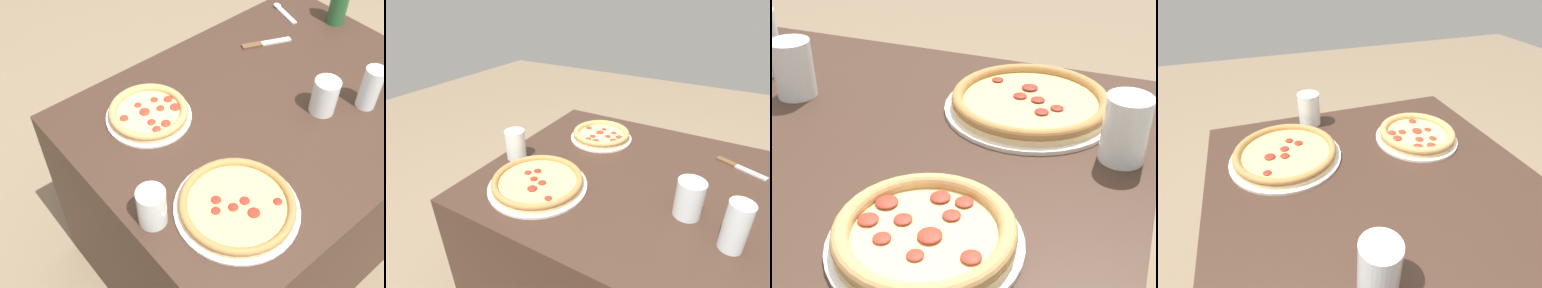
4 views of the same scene
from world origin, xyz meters
TOP-DOWN VIEW (x-y plane):
  - pizza_pepperoni at (-0.33, 0.21)m, footprint 0.27×0.27m
  - pizza_margherita at (-0.36, -0.22)m, footprint 0.34×0.34m
  - glass_iced_tea at (-0.55, -0.11)m, footprint 0.08×0.08m
  - glass_water at (0.11, -0.12)m, footprint 0.08×0.08m

SIDE VIEW (x-z plane):
  - pizza_margherita at x=-0.36m, z-range 0.77..0.81m
  - pizza_pepperoni at x=-0.33m, z-range 0.77..0.81m
  - glass_water at x=0.11m, z-range 0.77..0.88m
  - glass_iced_tea at x=-0.55m, z-range 0.77..0.88m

